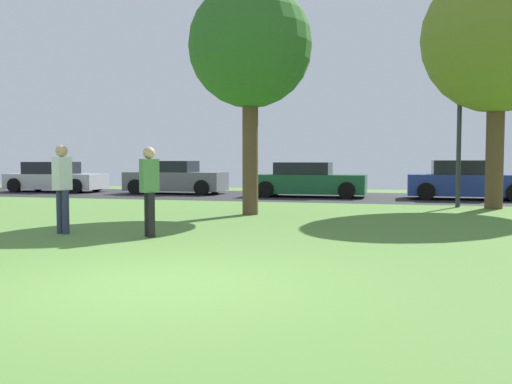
{
  "coord_description": "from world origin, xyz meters",
  "views": [
    {
      "loc": [
        2.7,
        -5.96,
        1.46
      ],
      "look_at": [
        0.0,
        4.55,
        0.83
      ],
      "focal_mm": 38.9,
      "sensor_mm": 36.0,
      "label": 1
    }
  ],
  "objects_px": {
    "oak_tree_right": "(498,39)",
    "parked_car_blue": "(466,181)",
    "maple_tree_near": "(250,47)",
    "street_lamp_post": "(459,134)",
    "person_bystander": "(62,184)",
    "parked_car_grey": "(175,179)",
    "parked_car_green": "(308,181)",
    "parked_car_silver": "(55,178)",
    "person_thrower": "(149,187)"
  },
  "relations": [
    {
      "from": "parked_car_silver",
      "to": "parked_car_green",
      "type": "xyz_separation_m",
      "value": [
        11.81,
        -0.58,
        0.01
      ]
    },
    {
      "from": "parked_car_green",
      "to": "oak_tree_right",
      "type": "bearing_deg",
      "value": -31.65
    },
    {
      "from": "street_lamp_post",
      "to": "parked_car_grey",
      "type": "bearing_deg",
      "value": 159.5
    },
    {
      "from": "street_lamp_post",
      "to": "parked_car_green",
      "type": "bearing_deg",
      "value": 145.85
    },
    {
      "from": "maple_tree_near",
      "to": "parked_car_silver",
      "type": "relative_size",
      "value": 1.37
    },
    {
      "from": "maple_tree_near",
      "to": "parked_car_green",
      "type": "relative_size",
      "value": 1.38
    },
    {
      "from": "person_thrower",
      "to": "parked_car_green",
      "type": "bearing_deg",
      "value": -142.49
    },
    {
      "from": "parked_car_blue",
      "to": "oak_tree_right",
      "type": "bearing_deg",
      "value": -84.86
    },
    {
      "from": "street_lamp_post",
      "to": "person_bystander",
      "type": "bearing_deg",
      "value": -134.03
    },
    {
      "from": "maple_tree_near",
      "to": "parked_car_grey",
      "type": "xyz_separation_m",
      "value": [
        -5.52,
        8.03,
        -3.78
      ]
    },
    {
      "from": "parked_car_silver",
      "to": "street_lamp_post",
      "type": "xyz_separation_m",
      "value": [
        17.07,
        -4.15,
        1.62
      ]
    },
    {
      "from": "parked_car_grey",
      "to": "parked_car_green",
      "type": "height_order",
      "value": "parked_car_grey"
    },
    {
      "from": "oak_tree_right",
      "to": "parked_car_blue",
      "type": "xyz_separation_m",
      "value": [
        -0.35,
        3.93,
        -4.39
      ]
    },
    {
      "from": "parked_car_silver",
      "to": "parked_car_grey",
      "type": "height_order",
      "value": "parked_car_grey"
    },
    {
      "from": "person_thrower",
      "to": "street_lamp_post",
      "type": "bearing_deg",
      "value": -174.03
    },
    {
      "from": "person_bystander",
      "to": "person_thrower",
      "type": "bearing_deg",
      "value": -73.14
    },
    {
      "from": "parked_car_grey",
      "to": "oak_tree_right",
      "type": "bearing_deg",
      "value": -20.14
    },
    {
      "from": "person_bystander",
      "to": "parked_car_blue",
      "type": "height_order",
      "value": "person_bystander"
    },
    {
      "from": "person_bystander",
      "to": "street_lamp_post",
      "type": "distance_m",
      "value": 11.92
    },
    {
      "from": "parked_car_green",
      "to": "person_bystander",
      "type": "bearing_deg",
      "value": -103.83
    },
    {
      "from": "parked_car_silver",
      "to": "street_lamp_post",
      "type": "distance_m",
      "value": 17.64
    },
    {
      "from": "street_lamp_post",
      "to": "oak_tree_right",
      "type": "bearing_deg",
      "value": -16.01
    },
    {
      "from": "parked_car_blue",
      "to": "street_lamp_post",
      "type": "relative_size",
      "value": 0.95
    },
    {
      "from": "parked_car_silver",
      "to": "parked_car_green",
      "type": "relative_size",
      "value": 1.0
    },
    {
      "from": "parked_car_green",
      "to": "parked_car_blue",
      "type": "xyz_separation_m",
      "value": [
        5.9,
        0.07,
        0.03
      ]
    },
    {
      "from": "parked_car_blue",
      "to": "person_thrower",
      "type": "bearing_deg",
      "value": -119.94
    },
    {
      "from": "person_thrower",
      "to": "street_lamp_post",
      "type": "relative_size",
      "value": 0.38
    },
    {
      "from": "person_thrower",
      "to": "parked_car_green",
      "type": "distance_m",
      "value": 12.15
    },
    {
      "from": "person_bystander",
      "to": "parked_car_grey",
      "type": "bearing_deg",
      "value": 29.81
    },
    {
      "from": "person_thrower",
      "to": "person_bystander",
      "type": "distance_m",
      "value": 1.87
    },
    {
      "from": "person_bystander",
      "to": "maple_tree_near",
      "type": "bearing_deg",
      "value": -12.34
    },
    {
      "from": "parked_car_blue",
      "to": "parked_car_grey",
      "type": "bearing_deg",
      "value": 177.43
    },
    {
      "from": "person_bystander",
      "to": "parked_car_silver",
      "type": "height_order",
      "value": "person_bystander"
    },
    {
      "from": "oak_tree_right",
      "to": "parked_car_blue",
      "type": "bearing_deg",
      "value": 95.14
    },
    {
      "from": "maple_tree_near",
      "to": "oak_tree_right",
      "type": "bearing_deg",
      "value": 28.36
    },
    {
      "from": "maple_tree_near",
      "to": "person_bystander",
      "type": "bearing_deg",
      "value": -119.2
    },
    {
      "from": "maple_tree_near",
      "to": "person_bystander",
      "type": "relative_size",
      "value": 3.48
    },
    {
      "from": "person_thrower",
      "to": "street_lamp_post",
      "type": "height_order",
      "value": "street_lamp_post"
    },
    {
      "from": "oak_tree_right",
      "to": "parked_car_blue",
      "type": "height_order",
      "value": "oak_tree_right"
    },
    {
      "from": "maple_tree_near",
      "to": "street_lamp_post",
      "type": "bearing_deg",
      "value": 34.43
    },
    {
      "from": "oak_tree_right",
      "to": "person_thrower",
      "type": "height_order",
      "value": "oak_tree_right"
    },
    {
      "from": "street_lamp_post",
      "to": "person_thrower",
      "type": "bearing_deg",
      "value": -126.77
    },
    {
      "from": "parked_car_grey",
      "to": "parked_car_green",
      "type": "xyz_separation_m",
      "value": [
        5.9,
        -0.6,
        -0.02
      ]
    },
    {
      "from": "parked_car_green",
      "to": "parked_car_blue",
      "type": "relative_size",
      "value": 1.04
    },
    {
      "from": "maple_tree_near",
      "to": "parked_car_grey",
      "type": "height_order",
      "value": "maple_tree_near"
    },
    {
      "from": "oak_tree_right",
      "to": "street_lamp_post",
      "type": "relative_size",
      "value": 1.62
    },
    {
      "from": "parked_car_silver",
      "to": "parked_car_blue",
      "type": "distance_m",
      "value": 17.72
    },
    {
      "from": "street_lamp_post",
      "to": "parked_car_blue",
      "type": "bearing_deg",
      "value": 80.06
    },
    {
      "from": "parked_car_silver",
      "to": "street_lamp_post",
      "type": "height_order",
      "value": "street_lamp_post"
    },
    {
      "from": "maple_tree_near",
      "to": "person_thrower",
      "type": "bearing_deg",
      "value": -98.94
    }
  ]
}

